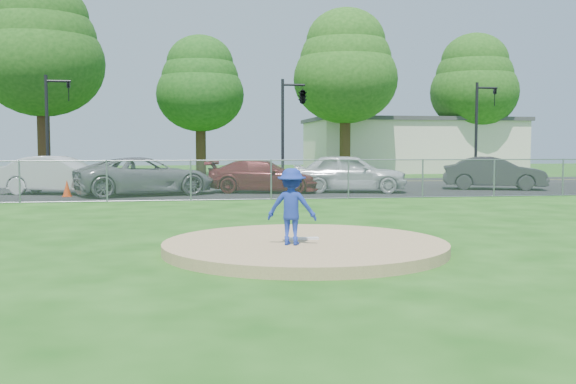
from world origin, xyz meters
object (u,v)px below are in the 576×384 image
tree_far_right (474,81)px  traffic_signal_left (52,120)px  parked_car_gray (145,176)px  parked_car_darkred (263,176)px  tree_right (345,66)px  traffic_signal_right (480,123)px  commercial_building (410,145)px  pitcher (292,207)px  tree_left (41,48)px  parked_car_white (59,175)px  parked_car_charcoal (494,173)px  traffic_signal_center (301,98)px  traffic_cone (67,188)px  tree_center (200,83)px  parked_car_pearl (350,173)px

tree_far_right → traffic_signal_left: (-28.76, -13.00, -3.70)m
parked_car_gray → parked_car_darkred: parked_car_gray is taller
tree_right → traffic_signal_right: bearing=-62.4°
commercial_building → parked_car_gray: (-19.82, -22.83, -1.37)m
tree_far_right → pitcher: size_ratio=7.65×
tree_left → traffic_signal_left: 10.48m
traffic_signal_right → parked_car_white: 22.55m
tree_left → parked_car_charcoal: size_ratio=2.70×
commercial_building → tree_right: bearing=-139.4°
tree_left → traffic_signal_center: tree_left is taller
tree_right → traffic_signal_center: tree_right is taller
parked_car_white → traffic_cone: bearing=-143.0°
parked_car_darkred → tree_center: bearing=21.2°
parked_car_gray → parked_car_pearl: bearing=-106.5°
tree_right → parked_car_darkred: 19.24m
tree_center → traffic_cone: bearing=-106.9°
traffic_signal_center → traffic_signal_right: size_ratio=1.00×
traffic_signal_left → traffic_signal_center: same height
tree_center → parked_car_charcoal: size_ratio=2.12×
commercial_building → traffic_signal_center: traffic_signal_center is taller
pitcher → parked_car_pearl: 16.71m
pitcher → parked_car_gray: size_ratio=0.25×
traffic_signal_left → traffic_signal_right: size_ratio=1.00×
traffic_signal_center → parked_car_pearl: 7.61m
traffic_signal_right → parked_car_gray: bearing=-159.3°
tree_left → parked_car_darkred: bearing=-51.2°
tree_left → tree_far_right: 31.28m
tree_right → parked_car_pearl: bearing=-103.7°
tree_far_right → traffic_cone: tree_far_right is taller
commercial_building → traffic_cone: bearing=-134.5°
parked_car_darkred → tree_right: bearing=-11.4°
traffic_signal_right → parked_car_pearl: size_ratio=1.12×
traffic_signal_right → parked_car_gray: 19.47m
tree_center → parked_car_gray: tree_center is taller
traffic_signal_center → tree_left: bearing=149.0°
tree_right → parked_car_white: bearing=-136.3°
tree_center → parked_car_pearl: bearing=-72.2°
pitcher → parked_car_gray: bearing=-57.6°
commercial_building → parked_car_pearl: size_ratio=3.28×
tree_center → tree_right: size_ratio=0.85×
parked_car_charcoal → commercial_building: bearing=11.1°
tree_right → parked_car_charcoal: bearing=-78.8°
tree_far_right → traffic_signal_center: 20.78m
tree_far_right → parked_car_white: 33.78m
traffic_signal_center → parked_car_white: size_ratio=1.15×
traffic_signal_center → pitcher: size_ratio=3.99×
commercial_building → traffic_signal_center: bearing=-126.9°
parked_car_gray → parked_car_darkred: 5.04m
parked_car_darkred → parked_car_gray: bearing=112.1°
traffic_cone → parked_car_charcoal: 19.06m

